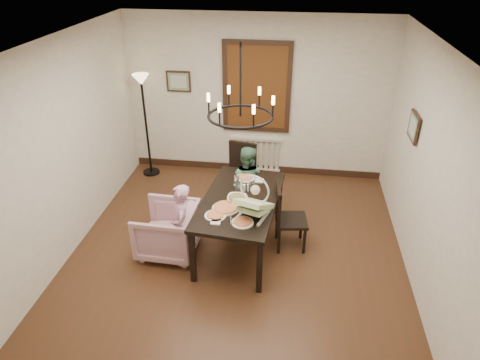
% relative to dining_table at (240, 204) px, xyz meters
% --- Properties ---
extents(room_shell, '(4.51, 5.00, 2.81)m').
position_rel_dining_table_xyz_m(room_shell, '(-0.03, 0.17, 0.69)').
color(room_shell, '#442A17').
rests_on(room_shell, ground).
extents(dining_table, '(1.11, 1.79, 0.80)m').
position_rel_dining_table_xyz_m(dining_table, '(0.00, 0.00, 0.00)').
color(dining_table, black).
rests_on(dining_table, room_shell).
extents(chair_far, '(0.52, 0.52, 1.02)m').
position_rel_dining_table_xyz_m(chair_far, '(-0.18, 1.11, -0.20)').
color(chair_far, black).
rests_on(chair_far, room_shell).
extents(chair_right, '(0.48, 0.48, 0.96)m').
position_rel_dining_table_xyz_m(chair_right, '(0.68, 0.14, -0.23)').
color(chair_right, black).
rests_on(chair_right, room_shell).
extents(armchair, '(0.81, 0.79, 0.71)m').
position_rel_dining_table_xyz_m(armchair, '(-0.97, -0.22, -0.36)').
color(armchair, '#C99AA1').
rests_on(armchair, room_shell).
extents(elderly_woman, '(0.31, 0.39, 0.95)m').
position_rel_dining_table_xyz_m(elderly_woman, '(-0.71, -0.39, -0.24)').
color(elderly_woman, '#CC90B2').
rests_on(elderly_woman, room_shell).
extents(seated_man, '(0.52, 0.44, 0.97)m').
position_rel_dining_table_xyz_m(seated_man, '(-0.02, 0.81, -0.23)').
color(seated_man, '#48795B').
rests_on(seated_man, room_shell).
extents(baby_bouncer, '(0.56, 0.66, 0.37)m').
position_rel_dining_table_xyz_m(baby_bouncer, '(0.21, -0.35, 0.27)').
color(baby_bouncer, '#B8D492').
rests_on(baby_bouncer, dining_table).
extents(salad_bowl, '(0.31, 0.31, 0.08)m').
position_rel_dining_table_xyz_m(salad_bowl, '(-0.04, -0.06, 0.12)').
color(salad_bowl, white).
rests_on(salad_bowl, dining_table).
extents(pizza_platter, '(0.34, 0.34, 0.04)m').
position_rel_dining_table_xyz_m(pizza_platter, '(-0.15, -0.28, 0.11)').
color(pizza_platter, tan).
rests_on(pizza_platter, dining_table).
extents(drinking_glass, '(0.08, 0.08, 0.15)m').
position_rel_dining_table_xyz_m(drinking_glass, '(-0.04, 0.14, 0.16)').
color(drinking_glass, silver).
rests_on(drinking_glass, dining_table).
extents(window_blinds, '(1.00, 0.03, 1.40)m').
position_rel_dining_table_xyz_m(window_blinds, '(-0.03, 2.26, 0.89)').
color(window_blinds, '#5A3512').
rests_on(window_blinds, room_shell).
extents(radiator, '(0.92, 0.12, 0.62)m').
position_rel_dining_table_xyz_m(radiator, '(-0.03, 2.28, -0.36)').
color(radiator, silver).
rests_on(radiator, room_shell).
extents(picture_back, '(0.42, 0.03, 0.36)m').
position_rel_dining_table_xyz_m(picture_back, '(-1.38, 2.27, 0.94)').
color(picture_back, black).
rests_on(picture_back, room_shell).
extents(picture_right, '(0.03, 0.42, 0.36)m').
position_rel_dining_table_xyz_m(picture_right, '(2.18, 0.70, 0.94)').
color(picture_right, black).
rests_on(picture_right, room_shell).
extents(floor_lamp, '(0.30, 0.30, 1.80)m').
position_rel_dining_table_xyz_m(floor_lamp, '(-1.93, 1.95, 0.19)').
color(floor_lamp, black).
rests_on(floor_lamp, room_shell).
extents(chandelier, '(0.80, 0.80, 0.04)m').
position_rel_dining_table_xyz_m(chandelier, '(0.00, 0.00, 1.24)').
color(chandelier, black).
rests_on(chandelier, room_shell).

